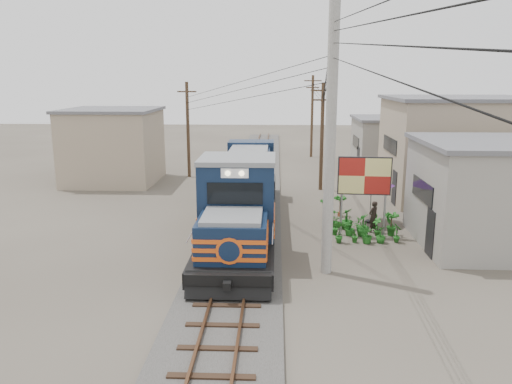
{
  "coord_description": "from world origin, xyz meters",
  "views": [
    {
      "loc": [
        1.55,
        -18.63,
        7.35
      ],
      "look_at": [
        0.63,
        3.6,
        2.2
      ],
      "focal_mm": 35.0,
      "sensor_mm": 36.0,
      "label": 1
    }
  ],
  "objects_px": {
    "billboard": "(364,178)",
    "vendor": "(373,217)",
    "market_umbrella": "(372,180)",
    "locomotive": "(244,195)"
  },
  "relations": [
    {
      "from": "vendor",
      "to": "market_umbrella",
      "type": "bearing_deg",
      "value": -134.88
    },
    {
      "from": "market_umbrella",
      "to": "billboard",
      "type": "bearing_deg",
      "value": -109.12
    },
    {
      "from": "locomotive",
      "to": "market_umbrella",
      "type": "xyz_separation_m",
      "value": [
        6.4,
        1.64,
        0.47
      ]
    },
    {
      "from": "billboard",
      "to": "market_umbrella",
      "type": "relative_size",
      "value": 1.43
    },
    {
      "from": "billboard",
      "to": "market_umbrella",
      "type": "xyz_separation_m",
      "value": [
        0.78,
        2.26,
        -0.54
      ]
    },
    {
      "from": "vendor",
      "to": "locomotive",
      "type": "bearing_deg",
      "value": -39.37
    },
    {
      "from": "locomotive",
      "to": "vendor",
      "type": "xyz_separation_m",
      "value": [
        6.25,
        0.0,
        -1.01
      ]
    },
    {
      "from": "locomotive",
      "to": "billboard",
      "type": "relative_size",
      "value": 4.38
    },
    {
      "from": "billboard",
      "to": "vendor",
      "type": "relative_size",
      "value": 2.46
    },
    {
      "from": "locomotive",
      "to": "billboard",
      "type": "xyz_separation_m",
      "value": [
        5.62,
        -0.62,
        1.02
      ]
    }
  ]
}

